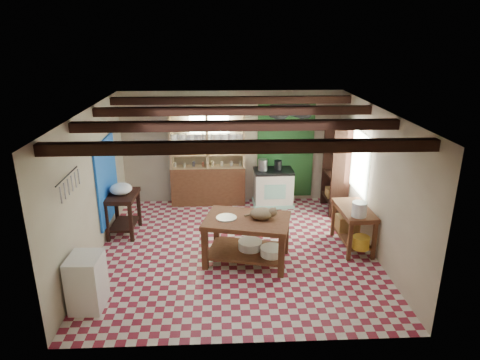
{
  "coord_description": "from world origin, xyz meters",
  "views": [
    {
      "loc": [
        -0.26,
        -7.05,
        3.85
      ],
      "look_at": [
        0.09,
        0.3,
        1.27
      ],
      "focal_mm": 32.0,
      "sensor_mm": 36.0,
      "label": 1
    }
  ],
  "objects_px": {
    "prep_table": "(123,214)",
    "cat": "(262,214)",
    "work_table": "(247,240)",
    "right_counter": "(353,228)",
    "stove": "(273,187)",
    "white_cabinet": "(87,282)"
  },
  "relations": [
    {
      "from": "white_cabinet",
      "to": "stove",
      "type": "bearing_deg",
      "value": 52.02
    },
    {
      "from": "work_table",
      "to": "cat",
      "type": "relative_size",
      "value": 3.42
    },
    {
      "from": "work_table",
      "to": "right_counter",
      "type": "relative_size",
      "value": 1.31
    },
    {
      "from": "prep_table",
      "to": "stove",
      "type": "bearing_deg",
      "value": 25.01
    },
    {
      "from": "stove",
      "to": "work_table",
      "type": "bearing_deg",
      "value": -108.49
    },
    {
      "from": "right_counter",
      "to": "cat",
      "type": "height_order",
      "value": "cat"
    },
    {
      "from": "prep_table",
      "to": "cat",
      "type": "xyz_separation_m",
      "value": [
        2.64,
        -1.21,
        0.48
      ]
    },
    {
      "from": "white_cabinet",
      "to": "cat",
      "type": "xyz_separation_m",
      "value": [
        2.66,
        1.21,
        0.49
      ]
    },
    {
      "from": "work_table",
      "to": "prep_table",
      "type": "distance_m",
      "value": 2.67
    },
    {
      "from": "prep_table",
      "to": "right_counter",
      "type": "distance_m",
      "value": 4.45
    },
    {
      "from": "white_cabinet",
      "to": "cat",
      "type": "relative_size",
      "value": 1.97
    },
    {
      "from": "stove",
      "to": "white_cabinet",
      "type": "relative_size",
      "value": 1.07
    },
    {
      "from": "right_counter",
      "to": "cat",
      "type": "relative_size",
      "value": 2.61
    },
    {
      "from": "work_table",
      "to": "cat",
      "type": "distance_m",
      "value": 0.56
    },
    {
      "from": "prep_table",
      "to": "right_counter",
      "type": "xyz_separation_m",
      "value": [
        4.38,
        -0.78,
        -0.03
      ]
    },
    {
      "from": "right_counter",
      "to": "white_cabinet",
      "type": "bearing_deg",
      "value": -161.68
    },
    {
      "from": "white_cabinet",
      "to": "work_table",
      "type": "bearing_deg",
      "value": 29.06
    },
    {
      "from": "work_table",
      "to": "right_counter",
      "type": "bearing_deg",
      "value": 25.75
    },
    {
      "from": "prep_table",
      "to": "white_cabinet",
      "type": "height_order",
      "value": "prep_table"
    },
    {
      "from": "work_table",
      "to": "prep_table",
      "type": "xyz_separation_m",
      "value": [
        -2.38,
        1.2,
        0.01
      ]
    },
    {
      "from": "work_table",
      "to": "prep_table",
      "type": "bearing_deg",
      "value": 166.88
    },
    {
      "from": "work_table",
      "to": "stove",
      "type": "bearing_deg",
      "value": 86.91
    }
  ]
}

